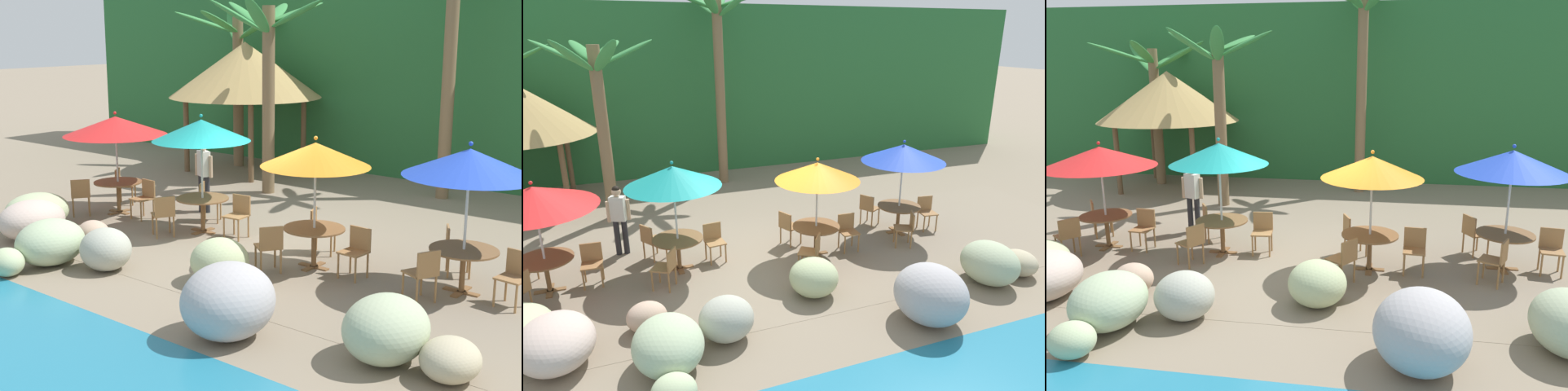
{
  "view_description": "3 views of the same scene",
  "coord_description": "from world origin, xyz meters",
  "views": [
    {
      "loc": [
        8.23,
        -10.35,
        4.19
      ],
      "look_at": [
        -0.49,
        0.47,
        0.95
      ],
      "focal_mm": 49.76,
      "sensor_mm": 36.0,
      "label": 1
    },
    {
      "loc": [
        -3.1,
        -9.36,
        4.95
      ],
      "look_at": [
        0.69,
        0.46,
        1.35
      ],
      "focal_mm": 32.41,
      "sensor_mm": 36.0,
      "label": 2
    },
    {
      "loc": [
        1.5,
        -9.3,
        3.79
      ],
      "look_at": [
        -0.09,
        0.48,
        1.29
      ],
      "focal_mm": 34.04,
      "sensor_mm": 36.0,
      "label": 3
    }
  ],
  "objects": [
    {
      "name": "dining_table_orange",
      "position": [
        1.25,
        -0.18,
        0.61
      ],
      "size": [
        1.1,
        1.1,
        0.74
      ],
      "color": "brown",
      "rests_on": "ground"
    },
    {
      "name": "umbrella_orange",
      "position": [
        1.25,
        -0.18,
        2.05
      ],
      "size": [
        1.93,
        1.93,
        2.38
      ],
      "color": "silver",
      "rests_on": "ground"
    },
    {
      "name": "rock_seawall",
      "position": [
        -0.45,
        -2.74,
        0.41
      ],
      "size": [
        16.47,
        3.17,
        1.07
      ],
      "color": "tan",
      "rests_on": "ground"
    },
    {
      "name": "chair_orange_seaward",
      "position": [
        2.1,
        -0.14,
        0.51
      ],
      "size": [
        0.45,
        0.45,
        0.87
      ],
      "color": "#9E7042",
      "rests_on": "ground"
    },
    {
      "name": "palm_tree_nearest",
      "position": [
        -6.19,
        6.44,
        3.24
      ],
      "size": [
        3.72,
        3.82,
        4.79
      ],
      "color": "brown",
      "rests_on": "ground"
    },
    {
      "name": "chair_teal_seaward",
      "position": [
        -1.05,
        0.44,
        0.51
      ],
      "size": [
        0.46,
        0.47,
        0.87
      ],
      "color": "#9E7042",
      "rests_on": "ground"
    },
    {
      "name": "chair_blue_inland",
      "position": [
        3.36,
        0.99,
        0.51
      ],
      "size": [
        0.57,
        0.57,
        0.87
      ],
      "color": "#9E7042",
      "rests_on": "ground"
    },
    {
      "name": "chair_red_inland",
      "position": [
        -5.1,
        0.84,
        0.51
      ],
      "size": [
        0.59,
        0.59,
        0.87
      ],
      "color": "#9E7042",
      "rests_on": "ground"
    },
    {
      "name": "chair_teal_inland",
      "position": [
        -2.4,
        0.94,
        0.51
      ],
      "size": [
        0.58,
        0.58,
        0.87
      ],
      "color": "#9E7042",
      "rests_on": "ground"
    },
    {
      "name": "foliage_backdrop",
      "position": [
        0.0,
        9.0,
        3.0
      ],
      "size": [
        28.0,
        2.4,
        6.0
      ],
      "color": "#286633",
      "rests_on": "ground"
    },
    {
      "name": "dining_table_teal",
      "position": [
        -1.88,
        0.26,
        0.61
      ],
      "size": [
        1.1,
        1.1,
        0.74
      ],
      "color": "brown",
      "rests_on": "ground"
    },
    {
      "name": "palm_tree_third",
      "position": [
        0.67,
        6.33,
        4.16
      ],
      "size": [
        2.93,
        2.77,
        6.3
      ],
      "color": "brown",
      "rests_on": "ground"
    },
    {
      "name": "chair_red_left",
      "position": [
        -4.93,
        -0.52,
        0.51
      ],
      "size": [
        0.59,
        0.59,
        0.87
      ],
      "color": "#9E7042",
      "rests_on": "ground"
    },
    {
      "name": "chair_teal_left",
      "position": [
        -2.23,
        -0.52,
        0.51
      ],
      "size": [
        0.58,
        0.58,
        0.87
      ],
      "color": "#9E7042",
      "rests_on": "ground"
    },
    {
      "name": "terrace_deck",
      "position": [
        0.0,
        0.0,
        0.0
      ],
      "size": [
        18.0,
        5.2,
        0.01
      ],
      "color": "gray",
      "rests_on": "ground"
    },
    {
      "name": "umbrella_red",
      "position": [
        -4.51,
        0.22,
        2.02
      ],
      "size": [
        2.35,
        2.35,
        2.35
      ],
      "color": "silver",
      "rests_on": "ground"
    },
    {
      "name": "chair_orange_inland",
      "position": [
        0.84,
        0.58,
        0.51
      ],
      "size": [
        0.55,
        0.55,
        0.87
      ],
      "color": "#9E7042",
      "rests_on": "ground"
    },
    {
      "name": "palm_tree_second",
      "position": [
        -3.15,
        4.08,
        3.34
      ],
      "size": [
        3.07,
        2.98,
        4.91
      ],
      "color": "brown",
      "rests_on": "ground"
    },
    {
      "name": "umbrella_teal",
      "position": [
        -1.88,
        0.26,
        2.15
      ],
      "size": [
        2.03,
        2.03,
        2.49
      ],
      "color": "silver",
      "rests_on": "ground"
    },
    {
      "name": "chair_orange_left",
      "position": [
        0.82,
        -0.92,
        0.51
      ],
      "size": [
        0.59,
        0.59,
        0.87
      ],
      "color": "#9E7042",
      "rests_on": "ground"
    },
    {
      "name": "umbrella_blue",
      "position": [
        3.83,
        0.28,
        2.15
      ],
      "size": [
        2.09,
        2.09,
        2.48
      ],
      "color": "silver",
      "rests_on": "ground"
    },
    {
      "name": "palapa_hut",
      "position": [
        -5.54,
        6.0,
        2.98
      ],
      "size": [
        4.5,
        4.5,
        3.79
      ],
      "color": "brown",
      "rests_on": "ground"
    },
    {
      "name": "dining_table_red",
      "position": [
        -4.51,
        0.22,
        0.61
      ],
      "size": [
        1.1,
        1.1,
        0.74
      ],
      "color": "brown",
      "rests_on": "ground"
    },
    {
      "name": "dining_table_blue",
      "position": [
        3.83,
        0.28,
        0.61
      ],
      "size": [
        1.1,
        1.1,
        0.74
      ],
      "color": "brown",
      "rests_on": "ground"
    },
    {
      "name": "chair_blue_seaward",
      "position": [
        4.69,
        0.25,
        0.51
      ],
      "size": [
        0.48,
        0.48,
        0.87
      ],
      "color": "#9E7042",
      "rests_on": "ground"
    },
    {
      "name": "chair_red_seaward",
      "position": [
        -3.66,
        0.27,
        0.51
      ],
      "size": [
        0.44,
        0.45,
        0.87
      ],
      "color": "#9E7042",
      "rests_on": "ground"
    },
    {
      "name": "ground_plane",
      "position": [
        0.0,
        0.0,
        0.0
      ],
      "size": [
        120.0,
        120.0,
        0.0
      ],
      "primitive_type": "plane",
      "color": "gray"
    },
    {
      "name": "chair_blue_left",
      "position": [
        3.54,
        -0.52,
        0.51
      ],
      "size": [
        0.57,
        0.56,
        0.87
      ],
      "color": "#9E7042",
      "rests_on": "ground"
    },
    {
      "name": "waiter_in_white",
      "position": [
        -3.02,
        1.51,
        0.99
      ],
      "size": [
        0.52,
        0.32,
        1.7
      ],
      "color": "#232328",
      "rests_on": "ground"
    }
  ]
}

